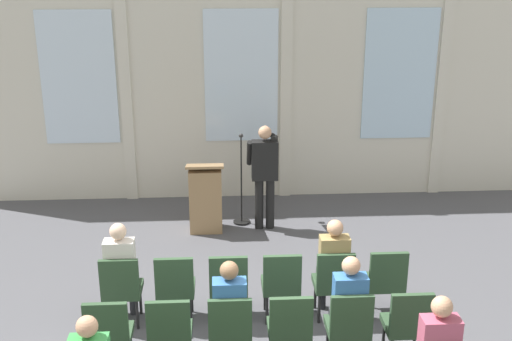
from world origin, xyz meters
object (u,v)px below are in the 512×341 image
(chair_r0_c1, at_px, (175,285))
(mic_stand, at_px, (242,204))
(chair_r1_c1, at_px, (170,330))
(audience_r1_c4, at_px, (348,304))
(chair_r0_c5, at_px, (385,279))
(audience_r0_c0, at_px, (121,268))
(chair_r1_c4, at_px, (349,324))
(chair_r1_c2, at_px, (230,328))
(chair_r1_c0, at_px, (109,332))
(chair_r0_c3, at_px, (281,282))
(audience_r0_c4, at_px, (333,263))
(chair_r0_c4, at_px, (334,280))
(chair_r1_c5, at_px, (408,322))
(chair_r0_c0, at_px, (121,286))
(chair_r0_c2, at_px, (228,283))
(chair_r1_c3, at_px, (290,326))
(audience_r1_c2, at_px, (230,308))
(lectern, at_px, (206,198))
(speaker, at_px, (265,170))

(chair_r0_c1, bearing_deg, mic_stand, 73.24)
(chair_r1_c1, xyz_separation_m, audience_r1_c4, (1.93, 0.08, 0.19))
(mic_stand, distance_m, chair_r0_c5, 3.46)
(audience_r0_c0, height_order, chair_r1_c4, audience_r0_c0)
(chair_r0_c1, height_order, chair_r1_c2, same)
(audience_r1_c4, bearing_deg, chair_r0_c1, 155.23)
(chair_r1_c1, height_order, chair_r1_c2, same)
(chair_r0_c5, bearing_deg, chair_r0_c1, 180.00)
(chair_r1_c0, distance_m, chair_r1_c2, 1.29)
(chair_r0_c3, relative_size, audience_r1_c4, 0.72)
(mic_stand, xyz_separation_m, audience_r0_c4, (1.02, -2.94, 0.39))
(audience_r0_c0, height_order, chair_r0_c5, audience_r0_c0)
(chair_r0_c4, bearing_deg, audience_r0_c0, 178.20)
(chair_r1_c5, bearing_deg, chair_r0_c0, 163.18)
(chair_r0_c2, distance_m, chair_r0_c3, 0.64)
(mic_stand, height_order, chair_r0_c3, mic_stand)
(chair_r0_c2, distance_m, audience_r1_c4, 1.58)
(mic_stand, bearing_deg, chair_r1_c4, -75.72)
(chair_r1_c1, bearing_deg, chair_r1_c5, 0.00)
(chair_r1_c3, bearing_deg, audience_r1_c2, 172.67)
(lectern, bearing_deg, chair_r0_c2, -83.45)
(chair_r0_c2, relative_size, chair_r1_c1, 1.00)
(audience_r0_c0, distance_m, chair_r0_c1, 0.68)
(chair_r1_c4, bearing_deg, mic_stand, 104.28)
(chair_r1_c4, relative_size, chair_r1_c5, 1.00)
(chair_r0_c3, bearing_deg, speaker, 90.13)
(audience_r0_c0, bearing_deg, chair_r0_c5, -1.44)
(chair_r1_c0, xyz_separation_m, chair_r1_c1, (0.64, 0.00, 0.00))
(audience_r1_c4, bearing_deg, chair_r0_c0, 160.91)
(chair_r0_c1, distance_m, chair_r1_c5, 2.75)
(chair_r0_c4, relative_size, chair_r1_c2, 1.00)
(chair_r0_c3, bearing_deg, chair_r0_c1, 180.00)
(chair_r1_c0, relative_size, chair_r1_c2, 1.00)
(mic_stand, bearing_deg, chair_r0_c0, -117.19)
(chair_r0_c2, distance_m, chair_r1_c1, 1.17)
(chair_r1_c2, xyz_separation_m, audience_r1_c4, (1.29, 0.08, 0.19))
(chair_r1_c0, height_order, chair_r1_c3, same)
(lectern, height_order, chair_r0_c0, lectern)
(audience_r1_c4, bearing_deg, chair_r1_c1, -177.57)
(lectern, bearing_deg, speaker, 2.34)
(chair_r1_c3, bearing_deg, audience_r0_c4, 58.61)
(mic_stand, xyz_separation_m, audience_r0_c0, (-1.55, -2.95, 0.40))
(speaker, relative_size, chair_r1_c5, 1.84)
(mic_stand, xyz_separation_m, chair_r0_c0, (-1.55, -3.03, 0.20))
(audience_r1_c2, bearing_deg, chair_r0_c0, 145.34)
(audience_r1_c4, bearing_deg, audience_r0_c0, 159.32)
(chair_r0_c5, xyz_separation_m, audience_r1_c4, (-0.64, -0.89, 0.19))
(lectern, xyz_separation_m, audience_r1_c4, (1.60, -3.66, 0.18))
(chair_r0_c1, xyz_separation_m, chair_r0_c3, (1.29, 0.00, 0.00))
(chair_r0_c0, bearing_deg, audience_r0_c0, 90.00)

